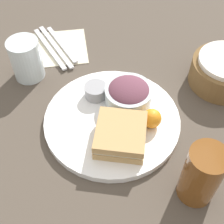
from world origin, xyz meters
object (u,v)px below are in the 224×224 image
Objects in this scene: knife at (56,46)px; spoon at (62,44)px; plate at (112,120)px; drink_glass at (202,175)px; salad_bowl at (129,94)px; fork at (50,49)px; water_glass at (26,59)px; dressing_cup at (96,91)px; sandwich at (121,135)px; bread_basket at (224,71)px.

knife and spoon have the same top height.
drink_glass is (0.19, 0.13, 0.06)m from plate.
drink_glass reaches higher than salad_bowl.
plate is at bearing -176.55° from fork.
drink_glass is (0.23, 0.09, 0.02)m from salad_bowl.
knife is at bearing 90.00° from spoon.
plate is 0.26m from water_glass.
fork is at bearing -152.19° from dressing_cup.
plate is 1.54× the size of fork.
knife is 0.12m from water_glass.
salad_bowl reaches higher than spoon.
fork is at bearing -142.72° from salad_bowl.
water_glass reaches higher than salad_bowl.
fork is 1.11× the size of spoon.
salad_bowl is at bearing 66.00° from dressing_cup.
spoon is at bearing -154.07° from drink_glass.
knife is (-0.24, -0.16, -0.04)m from salad_bowl.
fork is 0.02m from knife.
dressing_cup is at bearing -179.43° from knife.
salad_bowl is 0.55× the size of fork.
dressing_cup reaches higher than spoon.
sandwich is 0.80× the size of bread_basket.
plate is 2.91× the size of water_glass.
plate is 5.81× the size of dressing_cup.
bread_basket is at bearing 150.21° from drink_glass.
drink_glass is 0.80× the size of bread_basket.
sandwich is 0.36m from fork.
spoon is (-0.20, -0.38, -0.03)m from bread_basket.
plate is at bearing -73.23° from bread_basket.
salad_bowl is 0.52× the size of knife.
salad_bowl reaches higher than dressing_cup.
knife is 0.02m from spoon.
sandwich is 0.11m from salad_bowl.
knife is (-0.19, -0.40, -0.03)m from bread_basket.
sandwich is 0.14m from dressing_cup.
fork is at bearing -153.93° from plate.
drink_glass is 0.74× the size of spoon.
sandwich is 2.50× the size of dressing_cup.
plate is 2.81× the size of salad_bowl.
dressing_cup is at bearing -159.06° from plate.
drink_glass is 1.25× the size of water_glass.
spoon is 1.70× the size of water_glass.
water_glass is (-0.37, -0.31, -0.01)m from drink_glass.
knife is at bearing -156.81° from dressing_cup.
water_glass is (0.10, -0.08, 0.04)m from spoon.
sandwich is (0.06, 0.01, 0.03)m from plate.
salad_bowl is at bearing 161.32° from sandwich.
plate is at bearing -172.06° from sandwich.
bread_basket is at bearing 118.10° from sandwich.
dressing_cup is (-0.03, -0.07, -0.01)m from salad_bowl.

